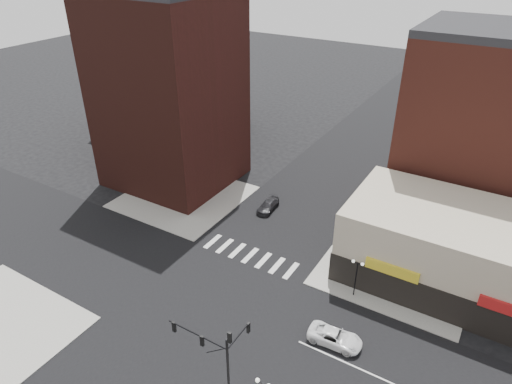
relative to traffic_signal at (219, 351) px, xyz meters
The scene contains 13 objects.
ground 11.76m from the traffic_signal, 132.74° to the left, with size 240.00×240.00×0.00m, color black.
road_ew 11.76m from the traffic_signal, 132.74° to the left, with size 200.00×14.00×0.02m, color black.
road_ns 11.76m from the traffic_signal, 132.74° to the left, with size 14.00×200.00×0.02m, color black.
sidewalk_nw 31.55m from the traffic_signal, 134.23° to the left, with size 15.00×15.00×0.12m, color gray.
sidewalk_ne 23.99m from the traffic_signal, 71.98° to the left, with size 15.00×15.00×0.12m, color gray.
building_nw 37.93m from the traffic_signal, 134.90° to the left, with size 16.00×15.00×25.00m, color #3B1812.
building_nw_low 57.36m from the traffic_signal, 133.17° to the left, with size 20.00×18.00×12.00m, color #3B1812.
building_ne_midrise 39.60m from the traffic_signal, 72.51° to the left, with size 18.00×15.00×22.00m, color maroon.
building_ne_row 26.71m from the traffic_signal, 58.92° to the left, with size 24.20×12.20×8.00m.
traffic_signal is the anchor object (origin of this frame).
street_lamp_ne 16.62m from the traffic_signal, 73.25° to the left, with size 1.22×0.32×4.16m.
white_suv 11.65m from the traffic_signal, 59.69° to the left, with size 2.18×4.72×1.31m, color white.
dark_sedan_north 27.78m from the traffic_signal, 112.26° to the left, with size 1.72×4.24×1.23m, color black.
Camera 1 is at (21.29, -26.03, 31.21)m, focal length 32.00 mm.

